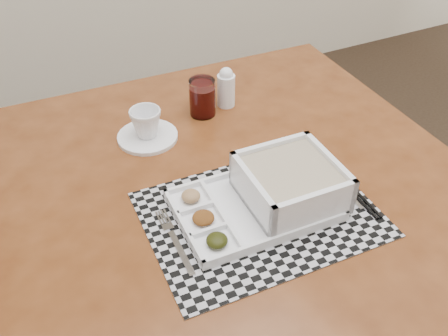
{
  "coord_description": "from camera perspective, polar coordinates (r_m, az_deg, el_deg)",
  "views": [
    {
      "loc": [
        -0.94,
        0.01,
        1.52
      ],
      "look_at": [
        -0.58,
        0.75,
        0.85
      ],
      "focal_mm": 40.0,
      "sensor_mm": 36.0,
      "label": 1
    }
  ],
  "objects": [
    {
      "name": "juice_glass",
      "position": [
        1.31,
        -2.49,
        7.91
      ],
      "size": [
        0.07,
        0.07,
        0.1
      ],
      "color": "white",
      "rests_on": "dining_table"
    },
    {
      "name": "placemat",
      "position": [
        1.04,
        4.15,
        -5.28
      ],
      "size": [
        0.48,
        0.36,
        0.0
      ],
      "primitive_type": "cube",
      "rotation": [
        0.0,
        0.0,
        -0.03
      ],
      "color": "#AFAEB6",
      "rests_on": "dining_table"
    },
    {
      "name": "dining_table",
      "position": [
        1.17,
        0.95,
        -4.28
      ],
      "size": [
        1.09,
        1.09,
        0.79
      ],
      "color": "#50240E",
      "rests_on": "ground"
    },
    {
      "name": "cup",
      "position": [
        1.23,
        -8.9,
        5.12
      ],
      "size": [
        0.08,
        0.08,
        0.07
      ],
      "primitive_type": "imported",
      "rotation": [
        0.0,
        0.0,
        0.1
      ],
      "color": "white",
      "rests_on": "saucer"
    },
    {
      "name": "fork",
      "position": [
        0.98,
        -5.71,
        -8.14
      ],
      "size": [
        0.02,
        0.19,
        0.0
      ],
      "color": "silver",
      "rests_on": "placemat"
    },
    {
      "name": "creamer_bottle",
      "position": [
        1.35,
        0.24,
        9.19
      ],
      "size": [
        0.05,
        0.05,
        0.11
      ],
      "color": "white",
      "rests_on": "dining_table"
    },
    {
      "name": "saucer",
      "position": [
        1.25,
        -8.72,
        3.56
      ],
      "size": [
        0.15,
        0.15,
        0.01
      ],
      "primitive_type": "cylinder",
      "color": "white",
      "rests_on": "dining_table"
    },
    {
      "name": "serving_tray",
      "position": [
        1.04,
        6.47,
        -2.54
      ],
      "size": [
        0.34,
        0.23,
        0.09
      ],
      "color": "white",
      "rests_on": "placemat"
    },
    {
      "name": "chopsticks",
      "position": [
        1.13,
        13.7,
        -1.68
      ],
      "size": [
        0.03,
        0.24,
        0.01
      ],
      "color": "black",
      "rests_on": "placemat"
    },
    {
      "name": "spoon",
      "position": [
        1.16,
        11.58,
        -0.31
      ],
      "size": [
        0.04,
        0.18,
        0.01
      ],
      "color": "silver",
      "rests_on": "placemat"
    }
  ]
}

